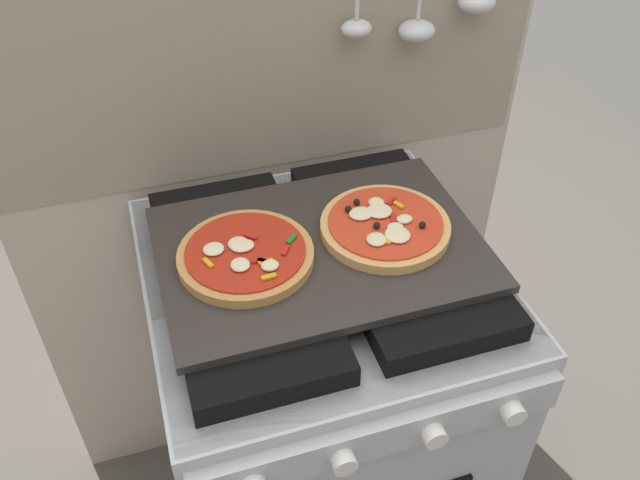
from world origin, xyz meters
name	(u,v)px	position (x,y,z in m)	size (l,w,h in m)	color
kitchen_backsplash	(275,193)	(0.00, 0.33, 0.79)	(1.10, 0.09, 1.55)	#B2A893
stove	(320,410)	(0.00, 0.00, 0.45)	(0.60, 0.64, 0.90)	#B7BABF
baking_tray	(320,248)	(0.00, 0.00, 0.91)	(0.54, 0.38, 0.02)	#2D2826
pizza_left	(246,255)	(-0.13, 0.00, 0.93)	(0.22, 0.22, 0.03)	#C18947
pizza_right	(385,226)	(0.12, 0.00, 0.93)	(0.22, 0.22, 0.03)	tan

